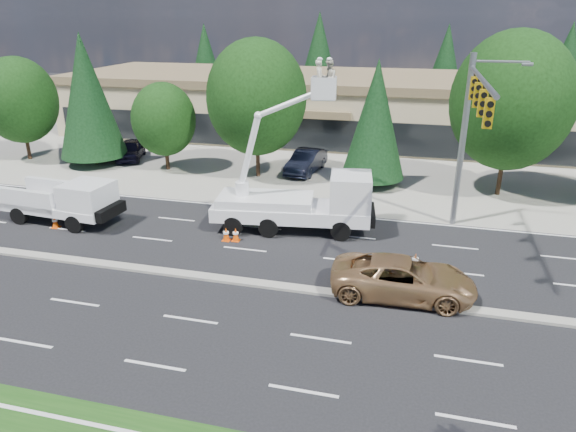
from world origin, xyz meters
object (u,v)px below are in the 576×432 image
(signal_mast, at_px, (470,121))
(minivan, at_px, (403,278))
(bucket_truck, at_px, (303,197))
(utility_pickup, at_px, (67,205))

(signal_mast, height_order, minivan, signal_mast)
(bucket_truck, bearing_deg, minivan, -53.83)
(signal_mast, bearing_deg, bucket_truck, -174.45)
(utility_pickup, bearing_deg, signal_mast, 12.65)
(utility_pickup, bearing_deg, minivan, -6.38)
(signal_mast, xyz_separation_m, utility_pickup, (-20.61, -2.88, -5.06))
(signal_mast, xyz_separation_m, minivan, (-2.38, -6.44, -5.25))
(bucket_truck, bearing_deg, signal_mast, -2.08)
(minivan, bearing_deg, utility_pickup, 77.04)
(signal_mast, bearing_deg, utility_pickup, -172.04)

